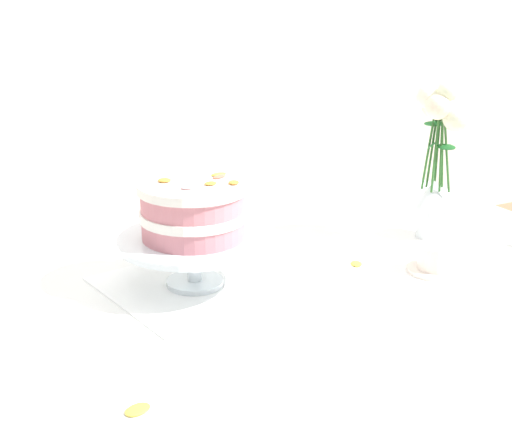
{
  "coord_description": "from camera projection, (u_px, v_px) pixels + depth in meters",
  "views": [
    {
      "loc": [
        -0.72,
        -1.18,
        1.33
      ],
      "look_at": [
        -0.07,
        0.02,
        0.86
      ],
      "focal_mm": 53.11,
      "sensor_mm": 36.0,
      "label": 1
    }
  ],
  "objects": [
    {
      "name": "loose_petal_1",
      "position": [
        138.0,
        409.0,
        1.05
      ],
      "size": [
        0.05,
        0.04,
        0.01
      ],
      "primitive_type": "ellipsoid",
      "rotation": [
        0.0,
        0.0,
        0.35
      ],
      "color": "yellow",
      "rests_on": "dining_table"
    },
    {
      "name": "dining_table",
      "position": [
        298.0,
        323.0,
        1.5
      ],
      "size": [
        1.4,
        1.0,
        0.74
      ],
      "color": "white",
      "rests_on": "ground"
    },
    {
      "name": "teacup",
      "position": [
        436.0,
        260.0,
        1.52
      ],
      "size": [
        0.12,
        0.11,
        0.06
      ],
      "color": "silver",
      "rests_on": "dining_table"
    },
    {
      "name": "flower_vase",
      "position": [
        437.0,
        156.0,
        1.66
      ],
      "size": [
        0.1,
        0.11,
        0.35
      ],
      "color": "silver",
      "rests_on": "dining_table"
    },
    {
      "name": "linen_napkin",
      "position": [
        195.0,
        285.0,
        1.45
      ],
      "size": [
        0.36,
        0.36,
        0.0
      ],
      "primitive_type": "cube",
      "rotation": [
        0.0,
        0.0,
        0.15
      ],
      "color": "white",
      "rests_on": "dining_table"
    },
    {
      "name": "cake_stand",
      "position": [
        194.0,
        246.0,
        1.43
      ],
      "size": [
        0.29,
        0.29,
        0.1
      ],
      "color": "silver",
      "rests_on": "linen_napkin"
    },
    {
      "name": "layer_cake",
      "position": [
        193.0,
        210.0,
        1.4
      ],
      "size": [
        0.2,
        0.2,
        0.11
      ],
      "color": "#CC7A84",
      "rests_on": "cake_stand"
    },
    {
      "name": "loose_petal_0",
      "position": [
        356.0,
        264.0,
        1.56
      ],
      "size": [
        0.04,
        0.04,
        0.0
      ],
      "primitive_type": "ellipsoid",
      "rotation": [
        0.0,
        0.0,
        4.22
      ],
      "color": "yellow",
      "rests_on": "dining_table"
    }
  ]
}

